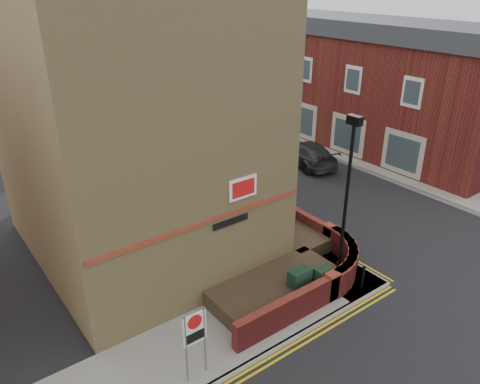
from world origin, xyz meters
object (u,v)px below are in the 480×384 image
utility_cabinet_large (299,284)px  zone_sign (195,334)px  silver_car_near (241,166)px  lamppost (346,203)px

utility_cabinet_large → zone_sign: 4.86m
zone_sign → silver_car_near: 14.27m
silver_car_near → utility_cabinet_large: bearing=-107.4°
utility_cabinet_large → silver_car_near: 10.90m
utility_cabinet_large → silver_car_near: bearing=63.7°
silver_car_near → zone_sign: bearing=-123.1°
utility_cabinet_large → silver_car_near: (4.84, 9.77, 0.05)m
zone_sign → utility_cabinet_large: bearing=9.7°
utility_cabinet_large → zone_sign: zone_sign is taller
lamppost → utility_cabinet_large: lamppost is taller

